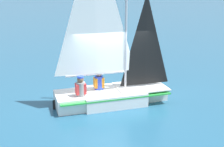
% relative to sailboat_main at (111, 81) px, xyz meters
% --- Properties ---
extents(ground_plane, '(260.00, 260.00, 0.00)m').
position_rel_sailboat_main_xyz_m(ground_plane, '(0.05, -0.01, -0.83)').
color(ground_plane, '#235675').
extents(sailboat_main, '(4.13, 2.56, 5.85)m').
position_rel_sailboat_main_xyz_m(sailboat_main, '(0.00, 0.00, 0.00)').
color(sailboat_main, white).
rests_on(sailboat_main, ground_plane).
extents(sailor_helm, '(0.40, 0.38, 1.16)m').
position_rel_sailboat_main_xyz_m(sailor_helm, '(-0.29, 0.31, -0.21)').
color(sailor_helm, black).
rests_on(sailor_helm, ground_plane).
extents(sailor_crew, '(0.40, 0.38, 1.16)m').
position_rel_sailboat_main_xyz_m(sailor_crew, '(-1.13, 0.10, -0.20)').
color(sailor_crew, black).
rests_on(sailor_crew, ground_plane).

